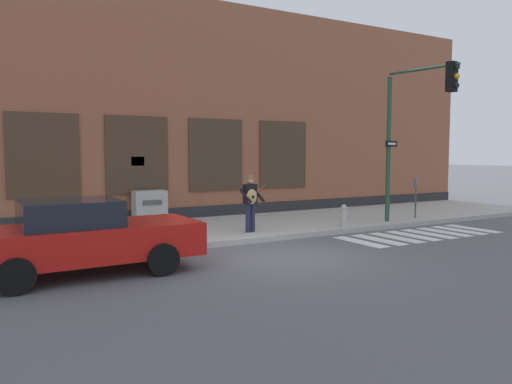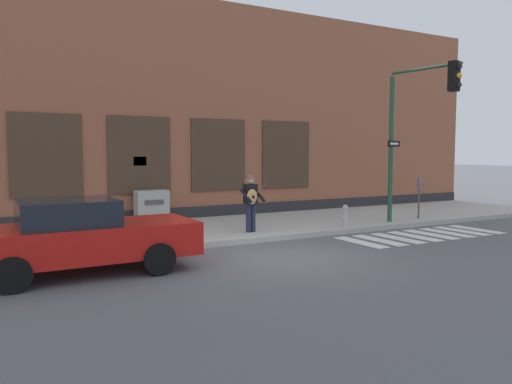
% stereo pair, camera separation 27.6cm
% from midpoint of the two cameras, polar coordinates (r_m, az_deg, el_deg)
% --- Properties ---
extents(ground_plane, '(160.00, 160.00, 0.00)m').
position_cam_midpoint_polar(ground_plane, '(11.89, 3.37, -7.46)').
color(ground_plane, '#56565B').
extents(sidewalk, '(28.00, 4.72, 0.16)m').
position_cam_midpoint_polar(sidewalk, '(15.56, -5.00, -4.32)').
color(sidewalk, '#ADAAA3').
rests_on(sidewalk, ground).
extents(building_backdrop, '(28.00, 4.06, 7.86)m').
position_cam_midpoint_polar(building_backdrop, '(19.49, -10.35, 8.75)').
color(building_backdrop, '#99563D').
rests_on(building_backdrop, ground).
extents(crosswalk, '(5.20, 1.90, 0.01)m').
position_cam_midpoint_polar(crosswalk, '(15.76, 18.98, -4.71)').
color(crosswalk, silver).
rests_on(crosswalk, ground).
extents(red_car, '(4.62, 2.03, 1.53)m').
position_cam_midpoint_polar(red_car, '(10.70, -18.93, -4.85)').
color(red_car, red).
rests_on(red_car, ground).
extents(busker, '(0.75, 0.59, 1.66)m').
position_cam_midpoint_polar(busker, '(14.44, -0.03, -0.89)').
color(busker, '#1E233D').
rests_on(busker, sidewalk).
extents(traffic_light, '(0.76, 2.51, 4.98)m').
position_cam_midpoint_polar(traffic_light, '(16.71, 18.31, 8.17)').
color(traffic_light, '#234C33').
rests_on(traffic_light, sidewalk).
extents(parking_meter, '(0.13, 0.11, 1.44)m').
position_cam_midpoint_polar(parking_meter, '(18.45, 18.54, 0.06)').
color(parking_meter, '#47474C').
rests_on(parking_meter, sidewalk).
extents(utility_box, '(1.06, 0.58, 1.06)m').
position_cam_midpoint_polar(utility_box, '(16.84, -11.38, -1.62)').
color(utility_box, '#ADADA8').
rests_on(utility_box, sidewalk).
extents(fire_hydrant, '(0.38, 0.20, 0.70)m').
position_cam_midpoint_polar(fire_hydrant, '(15.77, 10.65, -2.70)').
color(fire_hydrant, '#B2ADA8').
rests_on(fire_hydrant, sidewalk).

